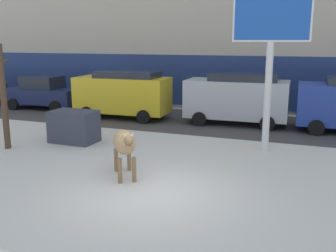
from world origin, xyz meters
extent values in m
plane|color=silver|center=(0.00, 0.00, 0.00)|extent=(120.00, 120.00, 0.00)
cube|color=#423F3F|center=(0.00, 8.97, 0.00)|extent=(60.00, 5.60, 0.01)
cube|color=navy|center=(0.00, 12.19, 1.60)|extent=(43.12, 0.10, 2.80)
ellipsoid|color=tan|center=(-1.13, 0.86, 1.02)|extent=(1.28, 1.50, 0.64)
cylinder|color=olive|center=(-0.69, 0.56, 0.35)|extent=(0.12, 0.12, 0.70)
cylinder|color=olive|center=(-1.02, 0.34, 0.35)|extent=(0.12, 0.12, 0.70)
cylinder|color=olive|center=(-1.24, 1.37, 0.35)|extent=(0.12, 0.12, 0.70)
cylinder|color=olive|center=(-1.56, 1.15, 0.35)|extent=(0.12, 0.12, 0.70)
cylinder|color=tan|center=(-0.71, 0.23, 1.20)|extent=(0.48, 0.54, 0.44)
ellipsoid|color=olive|center=(-0.59, 0.05, 1.30)|extent=(0.44, 0.50, 0.28)
cone|color=beige|center=(-0.52, 0.15, 1.46)|extent=(0.13, 0.11, 0.15)
cone|color=beige|center=(-0.70, 0.02, 1.46)|extent=(0.13, 0.11, 0.15)
cylinder|color=olive|center=(-1.50, 1.41, 0.77)|extent=(0.06, 0.06, 0.60)
ellipsoid|color=beige|center=(-1.22, 1.00, 0.72)|extent=(0.36, 0.37, 0.20)
cylinder|color=silver|center=(2.29, 4.97, 1.90)|extent=(0.24, 0.24, 3.80)
cube|color=silver|center=(2.29, 4.97, 4.65)|extent=(2.52, 0.57, 1.82)
cube|color=#1E51B2|center=(2.29, 4.94, 4.65)|extent=(2.40, 0.51, 1.70)
cylinder|color=black|center=(-14.41, 10.12, 0.32)|extent=(0.65, 0.24, 0.64)
cube|color=#19234C|center=(-10.49, 9.33, 0.74)|extent=(4.26, 1.90, 0.84)
cube|color=#1E232D|center=(-10.49, 9.33, 1.50)|extent=(2.05, 1.61, 0.68)
cylinder|color=black|center=(-9.16, 10.26, 0.32)|extent=(0.65, 0.24, 0.64)
cylinder|color=black|center=(-9.10, 8.50, 0.32)|extent=(0.65, 0.24, 0.64)
cylinder|color=black|center=(-11.89, 10.17, 0.32)|extent=(0.65, 0.24, 0.64)
cylinder|color=black|center=(-11.83, 8.41, 0.32)|extent=(0.65, 0.24, 0.64)
cube|color=gold|center=(-5.07, 8.51, 1.17)|extent=(4.66, 2.05, 1.70)
cube|color=#1E232D|center=(-4.77, 8.52, 2.17)|extent=(3.05, 1.77, 0.30)
cylinder|color=black|center=(-3.61, 9.50, 0.32)|extent=(0.65, 0.24, 0.64)
cylinder|color=black|center=(-3.55, 7.61, 0.32)|extent=(0.65, 0.24, 0.64)
cylinder|color=black|center=(-6.60, 9.40, 0.32)|extent=(0.65, 0.24, 0.64)
cylinder|color=black|center=(-6.53, 7.51, 0.32)|extent=(0.65, 0.24, 0.64)
cube|color=#B7BABF|center=(0.48, 9.03, 1.17)|extent=(4.66, 2.05, 1.70)
cube|color=#1E232D|center=(0.78, 9.04, 2.17)|extent=(3.05, 1.77, 0.30)
cylinder|color=black|center=(1.95, 10.03, 0.32)|extent=(0.65, 0.24, 0.64)
cylinder|color=black|center=(2.01, 8.13, 0.32)|extent=(0.65, 0.24, 0.64)
cylinder|color=black|center=(-1.04, 9.93, 0.32)|extent=(0.65, 0.24, 0.64)
cylinder|color=black|center=(-0.98, 8.03, 0.32)|extent=(0.65, 0.24, 0.64)
cylinder|color=black|center=(3.92, 9.86, 0.32)|extent=(0.65, 0.24, 0.64)
cylinder|color=black|center=(3.98, 7.96, 0.32)|extent=(0.65, 0.24, 0.64)
cylinder|color=#282833|center=(-5.56, 12.11, 0.44)|extent=(0.24, 0.24, 0.88)
cube|color=#386B42|center=(-5.56, 12.11, 1.20)|extent=(0.36, 0.22, 0.64)
sphere|color=tan|center=(-5.56, 12.11, 1.63)|extent=(0.20, 0.20, 0.20)
cylinder|color=#282833|center=(-5.76, 12.11, 0.44)|extent=(0.24, 0.24, 0.88)
cube|color=#386B42|center=(-5.76, 12.11, 1.20)|extent=(0.36, 0.22, 0.64)
sphere|color=tan|center=(-5.76, 12.11, 1.63)|extent=(0.20, 0.20, 0.20)
cylinder|color=#4C3828|center=(-6.40, 2.04, 1.84)|extent=(0.22, 0.22, 3.68)
cube|color=#383D4C|center=(-4.66, 3.64, 0.60)|extent=(1.72, 1.13, 1.20)
camera|label=1|loc=(3.66, -8.48, 3.79)|focal=41.28mm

